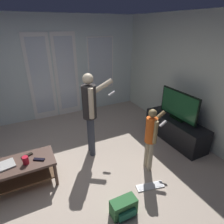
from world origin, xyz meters
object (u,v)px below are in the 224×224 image
at_px(tv_stand, 175,129).
at_px(backpack, 124,207).
at_px(flat_screen_tv, 179,106).
at_px(laptop_closed, 1,167).
at_px(person_child, 151,135).
at_px(cup_near_edge, 26,160).
at_px(tv_remote_black, 39,159).
at_px(person_adult, 90,108).
at_px(loose_keyboard, 150,186).
at_px(coffee_table, 21,169).
at_px(dvd_remote_slim, 27,156).

height_order(tv_stand, backpack, tv_stand).
height_order(flat_screen_tv, laptop_closed, flat_screen_tv).
relative_size(flat_screen_tv, person_child, 0.85).
bearing_deg(cup_near_edge, tv_remote_black, -0.21).
bearing_deg(cup_near_edge, person_adult, 18.39).
bearing_deg(loose_keyboard, tv_remote_black, 150.23).
bearing_deg(loose_keyboard, coffee_table, 152.43).
bearing_deg(person_child, coffee_table, 164.68).
xyz_separation_m(tv_stand, laptop_closed, (-3.28, 0.06, 0.21)).
height_order(tv_stand, loose_keyboard, tv_stand).
bearing_deg(laptop_closed, person_adult, 0.77).
distance_m(coffee_table, dvd_remote_slim, 0.21).
bearing_deg(loose_keyboard, tv_stand, 33.65).
xyz_separation_m(laptop_closed, dvd_remote_slim, (0.35, 0.11, -0.00)).
bearing_deg(person_child, person_adult, 129.34).
xyz_separation_m(laptop_closed, cup_near_edge, (0.33, -0.07, 0.05)).
distance_m(tv_stand, laptop_closed, 3.29).
bearing_deg(backpack, tv_remote_black, 129.60).
bearing_deg(tv_remote_black, loose_keyboard, 2.59).
relative_size(coffee_table, backpack, 2.84).
height_order(laptop_closed, tv_remote_black, same).
bearing_deg(person_adult, cup_near_edge, -161.61).
bearing_deg(laptop_closed, coffee_table, -12.71).
height_order(person_child, loose_keyboard, person_child).
relative_size(tv_stand, laptop_closed, 4.08).
relative_size(tv_stand, person_adult, 0.92).
bearing_deg(coffee_table, tv_stand, -1.02).
bearing_deg(coffee_table, person_child, -15.32).
height_order(backpack, cup_near_edge, cup_near_edge).
relative_size(backpack, dvd_remote_slim, 2.05).
bearing_deg(laptop_closed, tv_remote_black, -19.44).
xyz_separation_m(backpack, loose_keyboard, (0.60, 0.21, -0.11)).
bearing_deg(flat_screen_tv, backpack, -150.37).
relative_size(person_child, laptop_closed, 3.21).
xyz_separation_m(person_adult, cup_near_edge, (-1.18, -0.39, -0.44)).
xyz_separation_m(laptop_closed, tv_remote_black, (0.51, -0.07, -0.00)).
bearing_deg(person_child, dvd_remote_slim, 160.67).
bearing_deg(tv_remote_black, flat_screen_tv, 32.70).
distance_m(person_adult, tv_remote_black, 1.18).
bearing_deg(flat_screen_tv, person_adult, 168.02).
relative_size(coffee_table, laptop_closed, 2.79).
relative_size(loose_keyboard, tv_remote_black, 2.69).
distance_m(person_adult, cup_near_edge, 1.32).
xyz_separation_m(person_child, dvd_remote_slim, (-1.87, 0.65, -0.22)).
distance_m(flat_screen_tv, loose_keyboard, 1.74).
bearing_deg(cup_near_edge, tv_stand, 0.24).
xyz_separation_m(tv_stand, dvd_remote_slim, (-2.93, 0.17, 0.21)).
bearing_deg(cup_near_edge, loose_keyboard, -27.04).
bearing_deg(coffee_table, flat_screen_tv, -0.95).
relative_size(person_child, backpack, 3.27).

